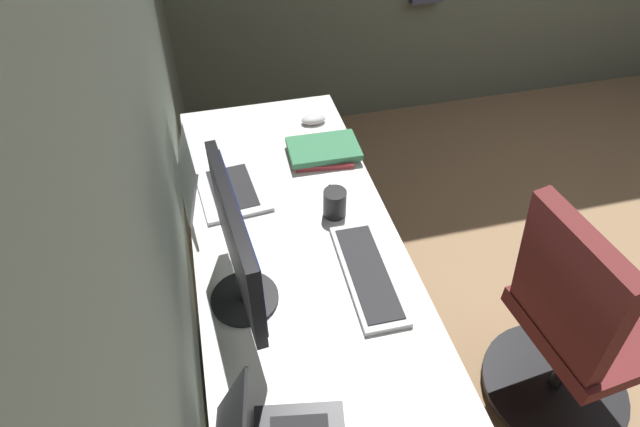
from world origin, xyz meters
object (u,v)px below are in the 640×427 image
object	(u,v)px
coffee_mug	(335,202)
mouse_spare	(313,119)
monitor_primary	(237,246)
office_chair	(573,332)
book_stack_near	(323,150)
keyboard_main	(368,273)
drawer_pedestal	(314,394)
laptop_left	(215,183)

from	to	relation	value
coffee_mug	mouse_spare	bearing A→B (deg)	-5.94
monitor_primary	office_chair	xyz separation A→B (m)	(-0.19, -1.07, -0.51)
book_stack_near	office_chair	size ratio (longest dim) A/B	0.29
mouse_spare	office_chair	bearing A→B (deg)	-147.66
keyboard_main	book_stack_near	bearing A→B (deg)	-1.29
drawer_pedestal	laptop_left	distance (m)	0.80
coffee_mug	office_chair	world-z (taller)	office_chair
keyboard_main	drawer_pedestal	bearing A→B (deg)	125.31
keyboard_main	office_chair	world-z (taller)	office_chair
laptop_left	coffee_mug	xyz separation A→B (m)	(-0.19, -0.39, -0.00)
mouse_spare	book_stack_near	bearing A→B (deg)	176.00
drawer_pedestal	coffee_mug	xyz separation A→B (m)	(0.44, -0.18, 0.43)
monitor_primary	coffee_mug	xyz separation A→B (m)	(0.29, -0.35, -0.18)
coffee_mug	laptop_left	bearing A→B (deg)	63.22
monitor_primary	keyboard_main	size ratio (longest dim) A/B	1.18
monitor_primary	office_chair	world-z (taller)	monitor_primary
drawer_pedestal	laptop_left	size ratio (longest dim) A/B	2.11
monitor_primary	mouse_spare	bearing A→B (deg)	-25.51
monitor_primary	office_chair	size ratio (longest dim) A/B	0.51
book_stack_near	office_chair	bearing A→B (deg)	-140.39
coffee_mug	book_stack_near	bearing A→B (deg)	-7.25
drawer_pedestal	book_stack_near	size ratio (longest dim) A/B	2.50
book_stack_near	drawer_pedestal	bearing A→B (deg)	163.96
monitor_primary	book_stack_near	size ratio (longest dim) A/B	1.79
drawer_pedestal	office_chair	world-z (taller)	office_chair
book_stack_near	office_chair	world-z (taller)	office_chair
drawer_pedestal	office_chair	bearing A→B (deg)	-92.92
drawer_pedestal	mouse_spare	distance (m)	1.10
drawer_pedestal	book_stack_near	world-z (taller)	book_stack_near
laptop_left	office_chair	size ratio (longest dim) A/B	0.34
mouse_spare	drawer_pedestal	bearing A→B (deg)	166.60
coffee_mug	office_chair	bearing A→B (deg)	-124.04
drawer_pedestal	keyboard_main	xyz separation A→B (m)	(0.15, -0.21, 0.39)
mouse_spare	book_stack_near	xyz separation A→B (m)	(-0.23, 0.02, 0.01)
keyboard_main	coffee_mug	xyz separation A→B (m)	(0.29, 0.03, 0.04)
mouse_spare	book_stack_near	world-z (taller)	book_stack_near
laptop_left	keyboard_main	xyz separation A→B (m)	(-0.49, -0.41, -0.04)
laptop_left	mouse_spare	bearing A→B (deg)	-50.62
drawer_pedestal	coffee_mug	world-z (taller)	coffee_mug
monitor_primary	laptop_left	size ratio (longest dim) A/B	1.51
drawer_pedestal	mouse_spare	size ratio (longest dim) A/B	6.68
keyboard_main	book_stack_near	world-z (taller)	book_stack_near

